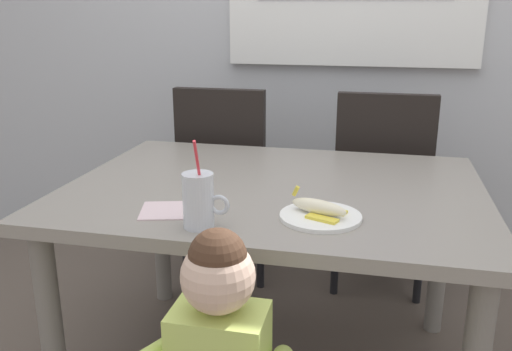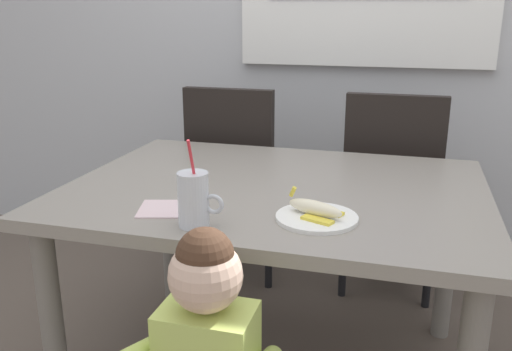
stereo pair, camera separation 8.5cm
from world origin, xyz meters
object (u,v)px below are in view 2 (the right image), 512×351
object	(u,v)px
peeled_banana	(316,209)
dining_chair_left	(237,172)
dining_table	(276,211)
milk_cup	(194,202)
snack_plate	(317,218)
dining_chair_right	(392,183)
paper_napkin	(165,209)

from	to	relation	value
peeled_banana	dining_chair_left	bearing A→B (deg)	118.81
dining_table	milk_cup	bearing A→B (deg)	-107.10
snack_plate	peeled_banana	distance (m)	0.03
dining_chair_right	milk_cup	distance (m)	1.29
dining_chair_left	paper_napkin	world-z (taller)	dining_chair_left
milk_cup	dining_chair_right	bearing A→B (deg)	67.37
dining_chair_right	peeled_banana	bearing A→B (deg)	80.14
dining_table	paper_napkin	bearing A→B (deg)	-129.19
peeled_banana	paper_napkin	distance (m)	0.44
dining_table	peeled_banana	xyz separation A→B (m)	(0.18, -0.27, 0.12)
dining_chair_left	dining_chair_right	size ratio (longest dim) A/B	1.00
paper_napkin	milk_cup	bearing A→B (deg)	-35.63
dining_table	peeled_banana	size ratio (longest dim) A/B	7.85
dining_table	paper_napkin	size ratio (longest dim) A/B	9.11
dining_chair_left	peeled_banana	size ratio (longest dim) A/B	5.51
dining_chair_right	paper_napkin	world-z (taller)	dining_chair_right
snack_plate	peeled_banana	world-z (taller)	peeled_banana
dining_chair_right	paper_napkin	size ratio (longest dim) A/B	6.40
dining_chair_left	dining_chair_right	distance (m)	0.73
milk_cup	snack_plate	size ratio (longest dim) A/B	1.08
dining_chair_right	paper_napkin	bearing A→B (deg)	60.06
dining_chair_right	milk_cup	world-z (taller)	milk_cup
paper_napkin	dining_chair_right	bearing A→B (deg)	60.06
dining_table	dining_chair_right	world-z (taller)	dining_chair_right
milk_cup	paper_napkin	xyz separation A→B (m)	(-0.13, 0.09, -0.06)
dining_chair_right	snack_plate	distance (m)	1.06
dining_table	dining_chair_right	size ratio (longest dim) A/B	1.42
dining_chair_left	peeled_banana	distance (m)	1.18
dining_chair_left	milk_cup	distance (m)	1.20
dining_chair_left	paper_napkin	distance (m)	1.08
milk_cup	peeled_banana	size ratio (longest dim) A/B	1.43
peeled_banana	paper_napkin	xyz separation A→B (m)	(-0.44, -0.04, -0.03)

